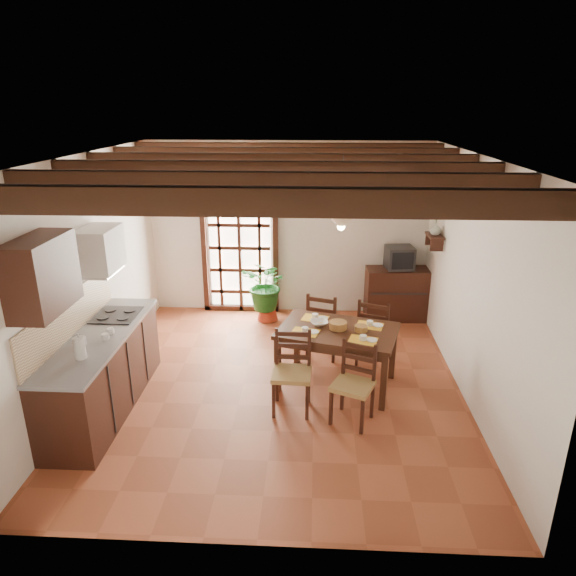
# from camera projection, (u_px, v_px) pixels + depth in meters

# --- Properties ---
(ground_plane) EXTENTS (5.00, 5.00, 0.00)m
(ground_plane) POSITION_uv_depth(u_px,v_px,m) (278.00, 384.00, 6.45)
(ground_plane) COLOR brown
(room_shell) EXTENTS (4.52, 5.02, 2.81)m
(room_shell) POSITION_uv_depth(u_px,v_px,m) (277.00, 245.00, 5.83)
(room_shell) COLOR silver
(room_shell) RESTS_ON ground_plane
(ceiling_beams) EXTENTS (4.50, 4.34, 0.20)m
(ceiling_beams) POSITION_uv_depth(u_px,v_px,m) (277.00, 166.00, 5.54)
(ceiling_beams) COLOR black
(ceiling_beams) RESTS_ON room_shell
(french_door) EXTENTS (1.26, 0.11, 2.32)m
(french_door) POSITION_uv_depth(u_px,v_px,m) (240.00, 243.00, 8.39)
(french_door) COLOR white
(french_door) RESTS_ON ground_plane
(kitchen_counter) EXTENTS (0.64, 2.25, 1.38)m
(kitchen_counter) POSITION_uv_depth(u_px,v_px,m) (103.00, 371.00, 5.82)
(kitchen_counter) COLOR black
(kitchen_counter) RESTS_ON ground_plane
(upper_cabinet) EXTENTS (0.35, 0.80, 0.70)m
(upper_cabinet) POSITION_uv_depth(u_px,v_px,m) (42.00, 275.00, 4.70)
(upper_cabinet) COLOR black
(upper_cabinet) RESTS_ON room_shell
(range_hood) EXTENTS (0.38, 0.60, 0.54)m
(range_hood) POSITION_uv_depth(u_px,v_px,m) (100.00, 250.00, 5.92)
(range_hood) COLOR white
(range_hood) RESTS_ON room_shell
(counter_items) EXTENTS (0.50, 1.43, 0.25)m
(counter_items) POSITION_uv_depth(u_px,v_px,m) (101.00, 328.00, 5.74)
(counter_items) COLOR black
(counter_items) RESTS_ON kitchen_counter
(dining_table) EXTENTS (1.59, 1.24, 0.76)m
(dining_table) POSITION_uv_depth(u_px,v_px,m) (338.00, 336.00, 6.24)
(dining_table) COLOR #3C2013
(dining_table) RESTS_ON ground_plane
(chair_near_left) EXTENTS (0.45, 0.43, 0.94)m
(chair_near_left) POSITION_uv_depth(u_px,v_px,m) (292.00, 387.00, 5.84)
(chair_near_left) COLOR #9D7B42
(chair_near_left) RESTS_ON ground_plane
(chair_near_right) EXTENTS (0.54, 0.53, 0.90)m
(chair_near_right) POSITION_uv_depth(u_px,v_px,m) (353.00, 398.00, 5.63)
(chair_near_right) COLOR #9D7B42
(chair_near_right) RESTS_ON ground_plane
(chair_far_left) EXTENTS (0.55, 0.53, 0.95)m
(chair_far_left) POSITION_uv_depth(u_px,v_px,m) (324.00, 336.00, 7.11)
(chair_far_left) COLOR #9D7B42
(chair_far_left) RESTS_ON ground_plane
(chair_far_right) EXTENTS (0.55, 0.54, 0.95)m
(chair_far_right) POSITION_uv_depth(u_px,v_px,m) (374.00, 343.00, 6.90)
(chair_far_right) COLOR #9D7B42
(chair_far_right) RESTS_ON ground_plane
(table_setting) EXTENTS (1.02, 0.68, 0.09)m
(table_setting) POSITION_uv_depth(u_px,v_px,m) (338.00, 326.00, 6.20)
(table_setting) COLOR yellow
(table_setting) RESTS_ON dining_table
(table_bowl) EXTENTS (0.26, 0.26, 0.05)m
(table_bowl) POSITION_uv_depth(u_px,v_px,m) (319.00, 323.00, 6.32)
(table_bowl) COLOR white
(table_bowl) RESTS_ON dining_table
(sideboard) EXTENTS (1.02, 0.49, 0.85)m
(sideboard) POSITION_uv_depth(u_px,v_px,m) (397.00, 294.00, 8.31)
(sideboard) COLOR black
(sideboard) RESTS_ON ground_plane
(crt_tv) EXTENTS (0.46, 0.43, 0.36)m
(crt_tv) POSITION_uv_depth(u_px,v_px,m) (399.00, 258.00, 8.10)
(crt_tv) COLOR black
(crt_tv) RESTS_ON sideboard
(fuse_box) EXTENTS (0.25, 0.03, 0.32)m
(fuse_box) POSITION_uv_depth(u_px,v_px,m) (383.00, 209.00, 8.11)
(fuse_box) COLOR white
(fuse_box) RESTS_ON room_shell
(plant_pot) EXTENTS (0.34, 0.34, 0.21)m
(plant_pot) POSITION_uv_depth(u_px,v_px,m) (268.00, 313.00, 8.35)
(plant_pot) COLOR maroon
(plant_pot) RESTS_ON ground_plane
(potted_plant) EXTENTS (2.49, 2.35, 2.19)m
(potted_plant) POSITION_uv_depth(u_px,v_px,m) (267.00, 287.00, 8.19)
(potted_plant) COLOR #144C19
(potted_plant) RESTS_ON ground_plane
(wall_shelf) EXTENTS (0.20, 0.42, 0.20)m
(wall_shelf) POSITION_uv_depth(u_px,v_px,m) (435.00, 238.00, 7.34)
(wall_shelf) COLOR black
(wall_shelf) RESTS_ON room_shell
(shelf_vase) EXTENTS (0.15, 0.15, 0.15)m
(shelf_vase) POSITION_uv_depth(u_px,v_px,m) (436.00, 229.00, 7.29)
(shelf_vase) COLOR #B2BFB2
(shelf_vase) RESTS_ON wall_shelf
(shelf_flowers) EXTENTS (0.14, 0.14, 0.36)m
(shelf_flowers) POSITION_uv_depth(u_px,v_px,m) (437.00, 214.00, 7.22)
(shelf_flowers) COLOR yellow
(shelf_flowers) RESTS_ON shelf_vase
(framed_picture) EXTENTS (0.03, 0.32, 0.32)m
(framed_picture) POSITION_uv_depth(u_px,v_px,m) (444.00, 201.00, 7.15)
(framed_picture) COLOR brown
(framed_picture) RESTS_ON room_shell
(pendant_lamp) EXTENTS (0.36, 0.36, 0.84)m
(pendant_lamp) POSITION_uv_depth(u_px,v_px,m) (341.00, 220.00, 5.85)
(pendant_lamp) COLOR black
(pendant_lamp) RESTS_ON room_shell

